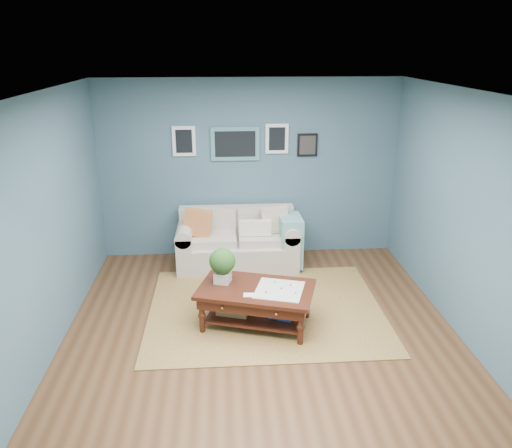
{
  "coord_description": "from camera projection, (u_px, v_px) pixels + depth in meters",
  "views": [
    {
      "loc": [
        -0.4,
        -4.87,
        3.15
      ],
      "look_at": [
        -0.0,
        1.0,
        1.02
      ],
      "focal_mm": 35.0,
      "sensor_mm": 36.0,
      "label": 1
    }
  ],
  "objects": [
    {
      "name": "area_rug",
      "position": [
        266.0,
        309.0,
        6.26
      ],
      "size": [
        2.89,
        2.32,
        0.01
      ],
      "primitive_type": "cube",
      "color": "brown",
      "rests_on": "ground"
    },
    {
      "name": "coffee_table",
      "position": [
        250.0,
        293.0,
        5.81
      ],
      "size": [
        1.48,
        1.11,
        0.92
      ],
      "rotation": [
        0.0,
        0.0,
        -0.29
      ],
      "color": "black",
      "rests_on": "ground"
    },
    {
      "name": "room_shell",
      "position": [
        262.0,
        224.0,
        5.25
      ],
      "size": [
        5.0,
        5.02,
        2.7
      ],
      "color": "brown",
      "rests_on": "ground"
    },
    {
      "name": "loveseat",
      "position": [
        243.0,
        241.0,
        7.42
      ],
      "size": [
        1.81,
        0.82,
        0.93
      ],
      "color": "beige",
      "rests_on": "ground"
    }
  ]
}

